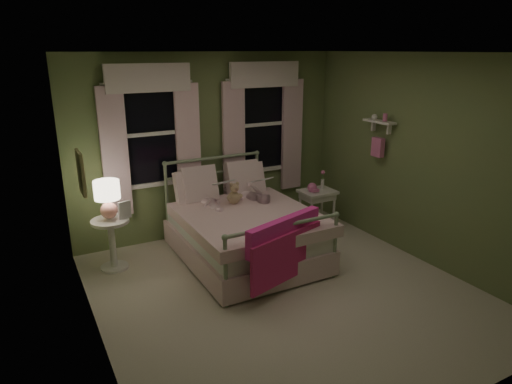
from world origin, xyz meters
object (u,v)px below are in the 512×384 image
table_lamp (107,196)px  nightstand_right (317,197)px  child_right (247,176)px  child_left (209,183)px  bed (243,230)px  nightstand_left (112,237)px  teddy_bear (234,195)px

table_lamp → nightstand_right: size_ratio=0.74×
child_right → child_left: bearing=-13.1°
bed → table_lamp: bed is taller
nightstand_left → table_lamp: size_ratio=1.37×
child_right → teddy_bear: bearing=16.4°
teddy_bear → table_lamp: table_lamp is taller
bed → child_left: (-0.28, 0.42, 0.56)m
child_left → table_lamp: child_left is taller
child_left → teddy_bear: (0.28, -0.16, -0.16)m
bed → table_lamp: size_ratio=4.29×
child_right → teddy_bear: 0.37m
bed → nightstand_left: bearing=162.8°
bed → teddy_bear: bed is taller
child_left → nightstand_left: 1.40m
teddy_bear → child_left: bearing=150.5°
bed → child_left: 0.76m
bed → table_lamp: bearing=162.8°
nightstand_left → nightstand_right: same height
child_right → nightstand_right: size_ratio=1.24×
table_lamp → nightstand_left: bearing=135.0°
nightstand_right → table_lamp: bearing=175.7°
child_right → nightstand_right: child_right is taller
child_right → nightstand_right: 1.17m
nightstand_right → child_left: bearing=174.6°
nightstand_left → table_lamp: table_lamp is taller
child_right → nightstand_left: 1.93m
child_right → nightstand_left: size_ratio=1.23×
nightstand_left → nightstand_right: bearing=-4.3°
child_right → nightstand_left: child_right is taller
child_left → table_lamp: 1.29m
child_left → nightstand_right: (1.64, -0.16, -0.40)m
bed → table_lamp: (-1.57, 0.49, 0.57)m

